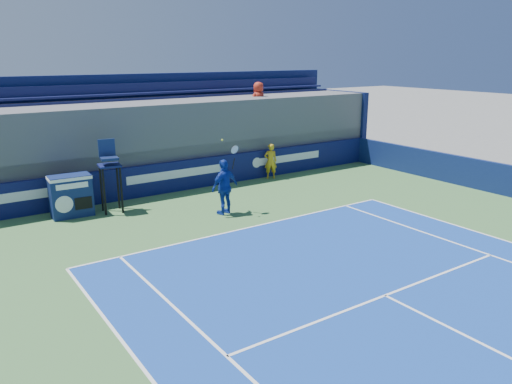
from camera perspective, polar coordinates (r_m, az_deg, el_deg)
ball_person at (r=21.49m, az=1.68°, el=3.55°), size 0.66×0.56×1.52m
back_hoarding at (r=19.72m, az=-9.22°, el=1.75°), size 20.40×0.21×1.20m
match_clock at (r=17.50m, az=-20.40°, el=-0.30°), size 1.35×0.79×1.40m
umpire_chair at (r=17.40m, az=-16.40°, el=2.63°), size 0.79×0.79×2.48m
tennis_player at (r=16.61m, az=-3.59°, el=0.59°), size 1.17×0.69×2.57m
stadium_seating at (r=21.32m, az=-11.77°, el=6.03°), size 21.00×4.05×4.40m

